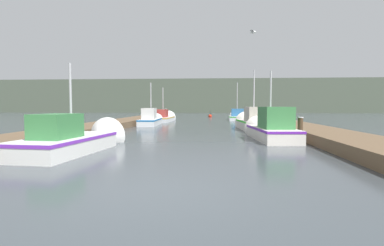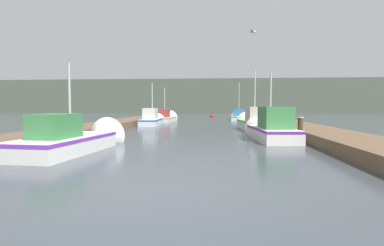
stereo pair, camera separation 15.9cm
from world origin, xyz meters
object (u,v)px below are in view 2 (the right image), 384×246
object	(u,v)px
fishing_boat_1	(269,128)
fishing_boat_2	(254,122)
fishing_boat_4	(165,118)
mooring_piling_1	(248,114)
mooring_piling_0	(168,113)
channel_buoy	(212,116)
mooring_piling_2	(300,129)
seagull_lead	(253,32)
fishing_boat_5	(239,117)
fishing_boat_3	(153,120)
fishing_boat_0	(78,139)

from	to	relation	value
fishing_boat_1	fishing_boat_2	xyz separation A→B (m)	(-0.02, 5.87, -0.02)
fishing_boat_4	mooring_piling_1	size ratio (longest dim) A/B	5.04
mooring_piling_0	channel_buoy	size ratio (longest dim) A/B	1.19
mooring_piling_1	mooring_piling_2	bearing A→B (deg)	-90.63
fishing_boat_2	seagull_lead	bearing A→B (deg)	-101.88
fishing_boat_4	fishing_boat_5	xyz separation A→B (m)	(7.61, 3.90, 0.00)
fishing_boat_1	mooring_piling_2	world-z (taller)	fishing_boat_1
fishing_boat_3	fishing_boat_5	distance (m)	12.07
fishing_boat_4	mooring_piling_2	world-z (taller)	fishing_boat_4
mooring_piling_1	mooring_piling_2	world-z (taller)	mooring_piling_1
fishing_boat_5	fishing_boat_2	bearing A→B (deg)	-87.69
fishing_boat_1	fishing_boat_5	size ratio (longest dim) A/B	1.00
mooring_piling_0	channel_buoy	bearing A→B (deg)	27.51
mooring_piling_0	mooring_piling_2	world-z (taller)	mooring_piling_0
fishing_boat_0	channel_buoy	bearing A→B (deg)	87.08
fishing_boat_1	fishing_boat_2	bearing A→B (deg)	85.80
fishing_boat_5	seagull_lead	distance (m)	20.16
fishing_boat_0	mooring_piling_1	bearing A→B (deg)	76.97
fishing_boat_4	channel_buoy	bearing A→B (deg)	70.00
fishing_boat_5	mooring_piling_1	xyz separation A→B (m)	(1.46, 3.71, 0.23)
fishing_boat_2	fishing_boat_3	bearing A→B (deg)	147.76
mooring_piling_2	fishing_boat_1	bearing A→B (deg)	134.46
channel_buoy	seagull_lead	distance (m)	27.72
seagull_lead	fishing_boat_2	bearing A→B (deg)	13.69
fishing_boat_4	channel_buoy	distance (m)	12.36
fishing_boat_4	channel_buoy	xyz separation A→B (m)	(4.52, 11.50, -0.21)
fishing_boat_2	mooring_piling_1	bearing A→B (deg)	81.25
fishing_boat_1	fishing_boat_5	distance (m)	19.31
fishing_boat_0	fishing_boat_2	bearing A→B (deg)	58.60
mooring_piling_2	seagull_lead	world-z (taller)	seagull_lead
fishing_boat_1	mooring_piling_0	xyz separation A→B (m)	(-8.88, 23.93, 0.10)
fishing_boat_0	mooring_piling_0	bearing A→B (deg)	97.83
fishing_boat_0	mooring_piling_0	xyz separation A→B (m)	(-1.46, 28.14, 0.20)
fishing_boat_3	fishing_boat_1	bearing A→B (deg)	-55.08
fishing_boat_1	channel_buoy	xyz separation A→B (m)	(-3.17, 26.91, -0.35)
fishing_boat_1	mooring_piling_0	size ratio (longest dim) A/B	4.49
fishing_boat_4	fishing_boat_1	bearing A→B (deg)	-62.00
fishing_boat_0	fishing_boat_3	world-z (taller)	fishing_boat_3
mooring_piling_1	fishing_boat_5	bearing A→B (deg)	-111.50
fishing_boat_3	mooring_piling_0	size ratio (longest dim) A/B	4.94
fishing_boat_3	fishing_boat_0	bearing A→B (deg)	-91.41
fishing_boat_5	mooring_piling_2	bearing A→B (deg)	-84.60
mooring_piling_0	mooring_piling_1	xyz separation A→B (m)	(10.25, -0.91, -0.01)
fishing_boat_3	fishing_boat_4	xyz separation A→B (m)	(0.10, 5.39, -0.06)
fishing_boat_1	mooring_piling_2	size ratio (longest dim) A/B	4.89
fishing_boat_0	fishing_boat_2	size ratio (longest dim) A/B	0.92
fishing_boat_3	fishing_boat_4	world-z (taller)	fishing_boat_3
fishing_boat_1	mooring_piling_1	world-z (taller)	fishing_boat_1
fishing_boat_0	fishing_boat_1	world-z (taller)	fishing_boat_1
fishing_boat_1	mooring_piling_2	bearing A→B (deg)	-49.97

